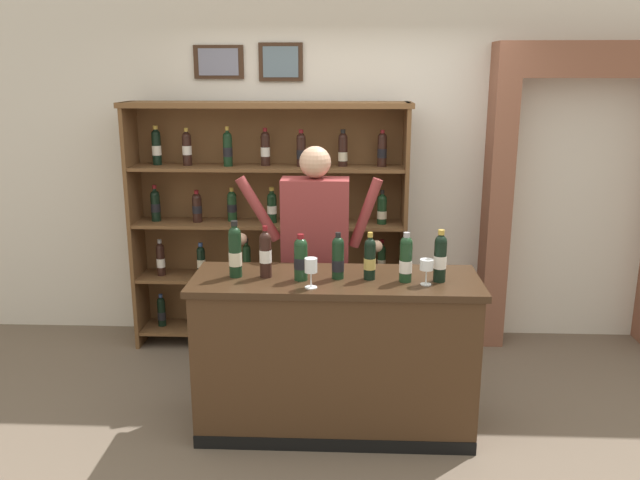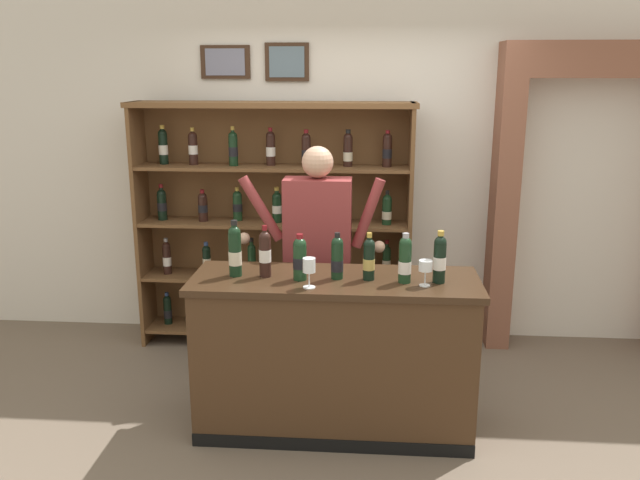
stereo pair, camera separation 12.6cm
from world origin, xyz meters
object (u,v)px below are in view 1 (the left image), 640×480
at_px(tasting_bottle_super_tuscan, 235,251).
at_px(tasting_bottle_vin_santo, 440,257).
at_px(tasting_bottle_chianti, 266,253).
at_px(wine_glass_right, 311,267).
at_px(tasting_counter, 335,354).
at_px(tasting_bottle_brunello, 406,259).
at_px(wine_shelf, 269,219).
at_px(tasting_bottle_rosso, 338,258).
at_px(shopkeeper, 315,239).
at_px(wine_glass_left, 427,266).
at_px(tasting_bottle_bianco, 370,258).
at_px(tasting_bottle_prosecco, 301,258).

height_order(tasting_bottle_super_tuscan, tasting_bottle_vin_santo, tasting_bottle_super_tuscan).
xyz_separation_m(tasting_bottle_chianti, wine_glass_right, (0.28, -0.19, -0.03)).
relative_size(tasting_counter, tasting_bottle_brunello, 5.82).
bearing_deg(wine_glass_right, tasting_bottle_vin_santo, 11.48).
height_order(wine_shelf, tasting_bottle_rosso, wine_shelf).
relative_size(tasting_counter, tasting_bottle_rosso, 6.13).
height_order(shopkeeper, wine_glass_left, shopkeeper).
bearing_deg(tasting_bottle_brunello, tasting_counter, 173.16).
height_order(tasting_bottle_chianti, tasting_bottle_rosso, tasting_bottle_chianti).
bearing_deg(tasting_bottle_super_tuscan, shopkeeper, 54.30).
height_order(tasting_bottle_chianti, tasting_bottle_brunello, tasting_bottle_chianti).
bearing_deg(tasting_bottle_super_tuscan, tasting_counter, -0.24).
bearing_deg(tasting_bottle_bianco, tasting_bottle_prosecco, -175.55).
xyz_separation_m(tasting_counter, tasting_bottle_chianti, (-0.41, 0.00, 0.63)).
bearing_deg(wine_shelf, tasting_bottle_rosso, -66.73).
xyz_separation_m(shopkeeper, tasting_bottle_vin_santo, (0.75, -0.65, 0.07)).
distance_m(wine_shelf, tasting_bottle_prosecco, 1.40).
height_order(shopkeeper, tasting_bottle_brunello, shopkeeper).
relative_size(tasting_bottle_bianco, tasting_bottle_vin_santo, 0.92).
bearing_deg(wine_shelf, tasting_counter, -67.10).
bearing_deg(wine_glass_right, tasting_bottle_super_tuscan, 157.58).
bearing_deg(tasting_bottle_rosso, tasting_bottle_prosecco, -170.11).
bearing_deg(shopkeeper, tasting_bottle_chianti, -113.07).
bearing_deg(wine_glass_right, tasting_bottle_bianco, 27.49).
xyz_separation_m(shopkeeper, wine_glass_left, (0.67, -0.72, 0.04)).
relative_size(tasting_bottle_prosecco, tasting_bottle_brunello, 0.94).
height_order(tasting_counter, tasting_bottle_vin_santo, tasting_bottle_vin_santo).
distance_m(wine_glass_left, wine_glass_right, 0.66).
height_order(tasting_bottle_prosecco, tasting_bottle_brunello, tasting_bottle_brunello).
bearing_deg(tasting_bottle_bianco, shopkeeper, 119.30).
distance_m(tasting_counter, tasting_bottle_vin_santo, 0.87).
xyz_separation_m(tasting_bottle_prosecco, tasting_bottle_bianco, (0.40, 0.03, -0.00)).
height_order(tasting_bottle_bianco, tasting_bottle_brunello, tasting_bottle_brunello).
distance_m(tasting_bottle_chianti, tasting_bottle_vin_santo, 1.02).
distance_m(tasting_bottle_prosecco, wine_glass_right, 0.16).
bearing_deg(wine_glass_right, wine_glass_left, 7.18).
xyz_separation_m(wine_shelf, tasting_bottle_super_tuscan, (-0.04, -1.31, 0.10)).
xyz_separation_m(wine_shelf, wine_glass_left, (1.07, -1.41, 0.05)).
relative_size(tasting_bottle_super_tuscan, tasting_bottle_brunello, 1.16).
bearing_deg(shopkeeper, tasting_bottle_prosecco, -94.22).
relative_size(tasting_bottle_brunello, tasting_bottle_vin_santo, 0.95).
height_order(wine_glass_left, wine_glass_right, wine_glass_right).
bearing_deg(tasting_bottle_vin_santo, tasting_counter, 176.50).
distance_m(tasting_bottle_chianti, wine_glass_left, 0.94).
distance_m(tasting_bottle_chianti, tasting_bottle_bianco, 0.61).
height_order(tasting_bottle_chianti, tasting_bottle_prosecco, tasting_bottle_chianti).
bearing_deg(tasting_bottle_super_tuscan, tasting_bottle_rosso, -0.88).
height_order(shopkeeper, tasting_bottle_prosecco, shopkeeper).
distance_m(tasting_counter, tasting_bottle_brunello, 0.75).
bearing_deg(tasting_bottle_chianti, wine_glass_right, -34.29).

